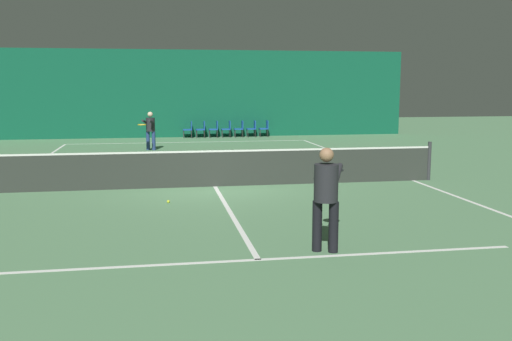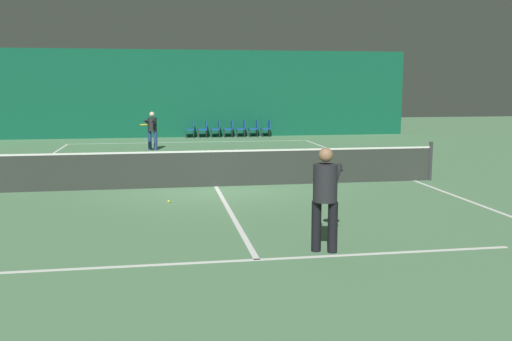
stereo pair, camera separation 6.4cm
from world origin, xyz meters
name	(u,v)px [view 2 (the right image)]	position (x,y,z in m)	size (l,w,h in m)	color
ground_plane	(216,186)	(0.00, 0.00, 0.00)	(60.00, 60.00, 0.00)	#56845B
backdrop_curtain	(187,94)	(0.00, 14.64, 2.19)	(23.00, 0.12, 4.38)	#0F5138
court_line_baseline_far	(191,142)	(0.00, 11.90, 0.00)	(11.00, 0.10, 0.00)	white
court_line_service_far	(199,157)	(0.00, 6.40, 0.00)	(8.25, 0.10, 0.00)	white
court_line_service_near	(257,260)	(0.00, -6.40, 0.00)	(8.25, 0.10, 0.00)	white
court_line_sideline_right	(414,181)	(5.50, 0.00, 0.00)	(0.10, 23.80, 0.00)	white
court_line_centre	(216,186)	(0.00, 0.00, 0.00)	(0.10, 12.80, 0.00)	white
tennis_net	(216,167)	(0.00, 0.00, 0.51)	(12.00, 0.10, 1.07)	#2D332D
player_near	(326,191)	(1.13, -6.11, 0.96)	(0.88, 1.37, 1.65)	black
player_far	(152,128)	(-1.72, 8.88, 0.91)	(0.75, 1.34, 1.56)	navy
courtside_chair_0	(191,128)	(0.14, 14.09, 0.49)	(0.44, 0.44, 0.84)	#2D2D2D
courtside_chair_1	(204,128)	(0.78, 14.09, 0.49)	(0.44, 0.44, 0.84)	#2D2D2D
courtside_chair_2	(217,128)	(1.43, 14.09, 0.49)	(0.44, 0.44, 0.84)	#2D2D2D
courtside_chair_3	(229,128)	(2.07, 14.09, 0.49)	(0.44, 0.44, 0.84)	#2D2D2D
courtside_chair_4	(242,128)	(2.72, 14.09, 0.49)	(0.44, 0.44, 0.84)	#2D2D2D
courtside_chair_5	(255,127)	(3.36, 14.09, 0.49)	(0.44, 0.44, 0.84)	#2D2D2D
courtside_chair_6	(267,127)	(4.01, 14.09, 0.49)	(0.44, 0.44, 0.84)	#2D2D2D
tennis_ball	(169,201)	(-1.24, -1.92, 0.03)	(0.07, 0.07, 0.07)	#D1DB33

